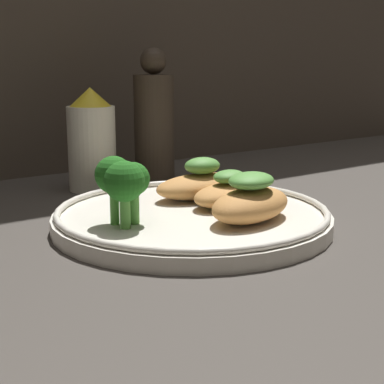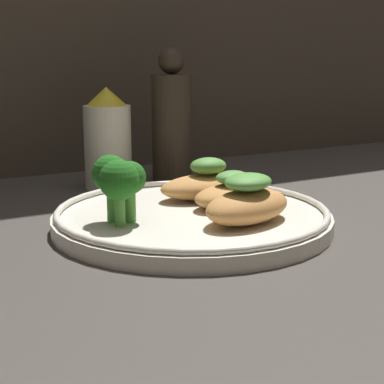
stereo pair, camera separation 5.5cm
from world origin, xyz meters
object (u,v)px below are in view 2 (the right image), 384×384
Objects in this scene: plate at (192,217)px; sauce_bottle at (104,141)px; broccoli_bunch at (119,179)px; pepper_grinder at (172,122)px.

sauce_bottle reaches higher than plate.
broccoli_bunch is 21.80cm from sauce_bottle.
plate is at bearing -113.53° from pepper_grinder.
pepper_grinder is at bearing 51.75° from broccoli_bunch.
broccoli_bunch is at bearing -178.26° from plate.
sauce_bottle is at bearing 91.36° from plate.
sauce_bottle is 0.73× the size of pepper_grinder.
plate is at bearing -88.64° from sauce_bottle.
pepper_grinder is (8.91, 20.45, 6.65)cm from plate.
plate is at bearing 1.74° from broccoli_bunch.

